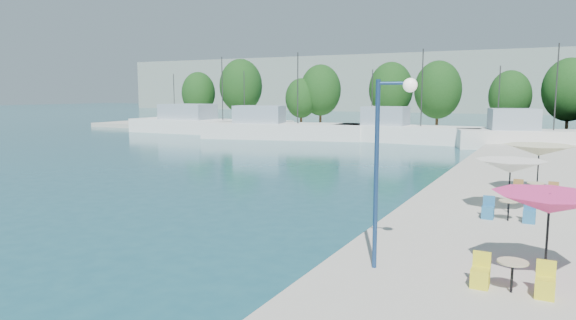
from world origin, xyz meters
The scene contains 21 objects.
quay_far centered at (-8.00, 67.00, 0.30)m, with size 90.00×16.00×0.60m, color #AEAA9D.
hill_west centered at (-30.00, 160.00, 8.00)m, with size 180.00×40.00×16.00m, color gray.
trawler_01 centered at (-29.22, 56.60, 1.07)m, with size 22.23×6.22×10.20m.
trawler_02 centered at (-16.83, 53.96, 1.07)m, with size 18.86×9.06×10.20m.
trawler_03 centered at (-2.91, 56.20, 1.07)m, with size 15.55×4.30×10.20m.
trawler_04 centered at (9.76, 55.26, 1.07)m, with size 14.70×7.63×10.20m.
tree_01 centered at (-40.29, 69.91, 5.25)m, with size 5.44×5.44×8.06m.
tree_02 centered at (-32.69, 70.84, 6.36)m, with size 6.74×6.74×9.97m.
tree_03 centered at (-21.17, 68.90, 4.50)m, with size 4.57×4.57×6.77m.
tree_04 centered at (-18.89, 70.65, 5.66)m, with size 5.92×5.92×8.77m.
tree_05 centered at (-8.86, 71.99, 5.75)m, with size 6.03×6.03×8.93m.
tree_06 centered at (-1.89, 69.12, 5.65)m, with size 5.91×5.91×8.76m.
tree_07 centered at (6.52, 70.17, 4.88)m, with size 5.01×5.01×7.41m.
tree_08 centered at (12.81, 70.03, 5.63)m, with size 5.89×5.89×8.72m.
umbrella_pink centered at (11.49, 15.86, 2.54)m, with size 2.74×2.74×2.19m.
umbrella_white centered at (10.07, 23.35, 2.42)m, with size 2.65×2.65×2.07m.
umbrella_cream centered at (10.95, 28.11, 2.62)m, with size 3.12×3.12×2.27m.
cafe_table_01 centered at (10.82, 14.52, 0.89)m, with size 1.82×0.70×0.76m.
cafe_table_02 centered at (10.18, 21.87, 0.89)m, with size 1.82×0.70×0.76m.
cafe_table_03 centered at (10.92, 26.43, 0.89)m, with size 1.82×0.70×0.76m.
street_lamp centered at (7.72, 14.77, 4.09)m, with size 1.03×0.39×5.03m.
Camera 1 is at (11.47, 1.85, 5.25)m, focal length 32.00 mm.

